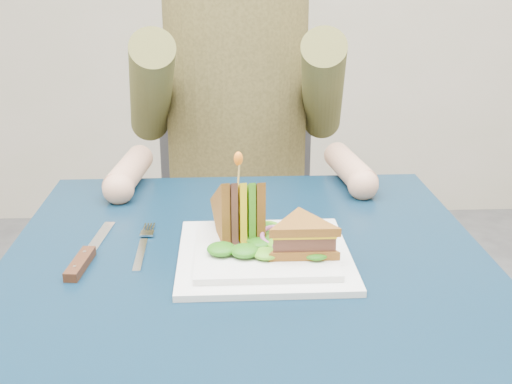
{
  "coord_description": "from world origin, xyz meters",
  "views": [
    {
      "loc": [
        -0.03,
        -0.91,
        1.16
      ],
      "look_at": [
        0.02,
        0.03,
        0.82
      ],
      "focal_mm": 45.0,
      "sensor_mm": 36.0,
      "label": 1
    }
  ],
  "objects": [
    {
      "name": "knife",
      "position": [
        -0.25,
        -0.02,
        0.74
      ],
      "size": [
        0.04,
        0.22,
        0.02
      ],
      "color": "silver",
      "rests_on": "table"
    },
    {
      "name": "sandwich_flat",
      "position": [
        0.08,
        -0.05,
        0.78
      ],
      "size": [
        0.12,
        0.12,
        0.05
      ],
      "color": "brown",
      "rests_on": "plate"
    },
    {
      "name": "chair",
      "position": [
        0.0,
        0.72,
        0.54
      ],
      "size": [
        0.42,
        0.4,
        0.93
      ],
      "color": "#47474C",
      "rests_on": "ground"
    },
    {
      "name": "fork",
      "position": [
        -0.16,
        0.02,
        0.73
      ],
      "size": [
        0.02,
        0.18,
        0.01
      ],
      "color": "silver",
      "rests_on": "table"
    },
    {
      "name": "sandwich_upright",
      "position": [
        -0.01,
        0.02,
        0.78
      ],
      "size": [
        0.09,
        0.15,
        0.15
      ],
      "color": "brown",
      "rests_on": "plate"
    },
    {
      "name": "diner",
      "position": [
        -0.0,
        0.61,
        0.91
      ],
      "size": [
        0.54,
        0.59,
        0.74
      ],
      "color": "#4D4523",
      "rests_on": "chair"
    },
    {
      "name": "toothpick_frill",
      "position": [
        -0.01,
        0.02,
        0.88
      ],
      "size": [
        0.01,
        0.01,
        0.02
      ],
      "primitive_type": "ellipsoid",
      "color": "orange",
      "rests_on": "sandwich_upright"
    },
    {
      "name": "lettuce_spill",
      "position": [
        0.03,
        -0.01,
        0.76
      ],
      "size": [
        0.15,
        0.13,
        0.02
      ],
      "primitive_type": null,
      "color": "#337A14",
      "rests_on": "plate"
    },
    {
      "name": "onion_ring",
      "position": [
        0.04,
        -0.02,
        0.77
      ],
      "size": [
        0.04,
        0.04,
        0.02
      ],
      "primitive_type": "torus",
      "rotation": [
        0.44,
        0.0,
        0.0
      ],
      "color": "#9E4C7A",
      "rests_on": "plate"
    },
    {
      "name": "table",
      "position": [
        0.0,
        0.0,
        0.65
      ],
      "size": [
        0.75,
        0.75,
        0.73
      ],
      "color": "black",
      "rests_on": "ground"
    },
    {
      "name": "toothpick",
      "position": [
        -0.01,
        0.02,
        0.85
      ],
      "size": [
        0.01,
        0.01,
        0.06
      ],
      "primitive_type": "cylinder",
      "rotation": [
        0.14,
        0.07,
        0.0
      ],
      "color": "tan",
      "rests_on": "sandwich_upright"
    },
    {
      "name": "plate",
      "position": [
        0.03,
        -0.02,
        0.74
      ],
      "size": [
        0.26,
        0.26,
        0.02
      ],
      "color": "white",
      "rests_on": "table"
    }
  ]
}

